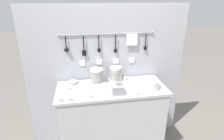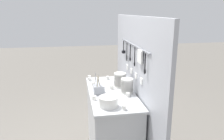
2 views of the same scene
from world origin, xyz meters
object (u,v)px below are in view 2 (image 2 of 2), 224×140
Objects in this scene: plate_stack at (108,102)px; cup_edge_far at (108,78)px; cup_front_right at (89,77)px; bowl_stack_nested_right at (127,86)px; cutlery_caddy at (99,89)px; cup_by_caddy at (112,87)px; steel_mixing_bowl at (118,79)px; bowl_stack_short_front at (120,80)px; cup_beside_plates at (90,79)px; cup_centre at (124,107)px; cup_back_left at (128,95)px; cup_back_right at (93,84)px; cup_front_left at (94,98)px.

cup_edge_far is (-0.96, 0.14, -0.03)m from plate_stack.
plate_stack is 1.04m from cup_front_right.
bowl_stack_nested_right is 0.36m from cutlery_caddy.
plate_stack is 4.16× the size of cup_by_caddy.
plate_stack is 4.16× the size of cup_front_right.
steel_mixing_bowl is 2.68× the size of cup_by_caddy.
bowl_stack_short_front is at bearing -171.16° from bowl_stack_nested_right.
cup_beside_plates is (-0.33, -0.39, -0.07)m from bowl_stack_short_front.
cup_front_right is 1.00× the size of cup_centre.
steel_mixing_bowl is 0.43m from cup_beside_plates.
cup_back_left is 0.61m from cup_back_right.
cup_back_left is 1.00× the size of cup_back_right.
steel_mixing_bowl is at bearing 86.48° from cup_beside_plates.
cup_beside_plates reaches higher than steel_mixing_bowl.
cup_front_right is 0.82m from cup_front_left.
plate_stack is 4.16× the size of cup_back_left.
plate_stack reaches higher than cup_by_caddy.
cup_back_left is at bearing 27.10° from cup_front_right.
cup_back_left reaches higher than steel_mixing_bowl.
cup_centre and cup_by_caddy have the same top height.
cup_edge_far is 1.00× the size of cup_back_right.
cup_beside_plates and cup_by_caddy have the same top height.
cup_back_right is at bearing 175.92° from cup_front_left.
cup_centre is at bearing -20.63° from cup_back_left.
cup_edge_far is (-0.05, -0.15, 0.01)m from steel_mixing_bowl.
cutlery_caddy is at bearing 8.18° from cup_beside_plates.
cup_centre is 1.00× the size of cup_beside_plates.
cup_back_right is (-0.11, -0.35, -0.07)m from bowl_stack_short_front.
bowl_stack_nested_right is 0.47m from plate_stack.
cutlery_caddy is (-0.05, -0.35, -0.04)m from bowl_stack_nested_right.
cutlery_caddy is at bearing -34.98° from steel_mixing_bowl.
cup_by_caddy is at bearing -23.51° from steel_mixing_bowl.
cup_centre is 1.00× the size of cup_back_right.
cup_edge_far is (-0.55, 0.20, -0.03)m from cutlery_caddy.
cup_back_left is at bearing 93.45° from cup_front_left.
cup_back_left is 0.90m from cup_front_right.
plate_stack is 0.97m from cup_edge_far.
bowl_stack_short_front reaches higher than cup_centre.
cup_front_left and cup_beside_plates have the same top height.
cup_front_right is at bearing -152.90° from cup_back_left.
steel_mixing_bowl is 2.68× the size of cup_back_right.
cup_by_caddy and cup_back_right have the same top height.
cutlery_caddy is 0.21m from cup_front_left.
cutlery_caddy is 0.53m from cup_beside_plates.
cup_edge_far is 1.07m from cup_centre.
cup_front_right and cup_front_left have the same top height.
cup_centre is at bearing 41.62° from cup_front_left.
steel_mixing_bowl is 0.16m from cup_edge_far.
steel_mixing_bowl is 2.68× the size of cup_edge_far.
cutlery_caddy is at bearing 7.25° from cup_back_right.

